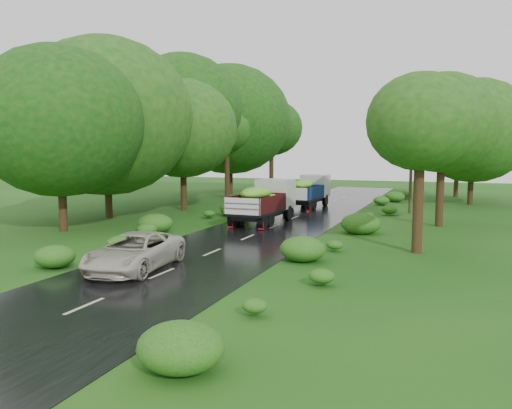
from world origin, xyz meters
The scene contains 10 objects.
ground centered at (0.00, 0.00, 0.00)m, with size 120.00×120.00×0.00m, color #12480F.
road centered at (0.00, 5.00, 0.01)m, with size 6.50×80.00×0.02m, color black.
road_lines centered at (0.00, 6.00, 0.02)m, with size 0.12×69.60×0.00m.
truck_near centered at (-0.97, 13.06, 1.44)m, with size 2.31×6.12×2.55m.
truck_far centered at (-0.76, 22.16, 1.39)m, with size 2.35×5.94×2.46m.
car centered at (-1.22, 0.16, 0.68)m, with size 2.19×4.75×1.32m, color beige.
utility_pole centered at (6.80, 21.23, 3.83)m, with size 1.23×0.61×7.45m.
trees_left centered at (-10.38, 20.48, 6.71)m, with size 7.12×32.95×9.74m.
trees_right centered at (9.81, 23.88, 5.70)m, with size 6.45×31.98×7.89m.
shrubs centered at (0.00, 14.00, 0.35)m, with size 11.90×44.00×0.70m.
Camera 1 is at (9.35, -14.83, 4.30)m, focal length 35.00 mm.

